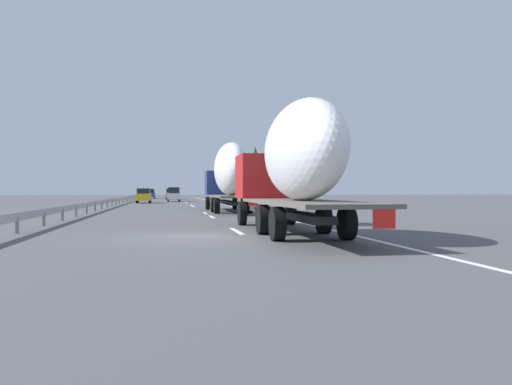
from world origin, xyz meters
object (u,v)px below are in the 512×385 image
at_px(truck_lead, 229,174).
at_px(car_blue_sedan, 150,194).
at_px(car_white_van, 174,195).
at_px(truck_trailing, 294,163).
at_px(car_yellow_coupe, 144,196).
at_px(car_silver_hatch, 171,194).
at_px(road_sign, 233,183).

distance_m(truck_lead, car_blue_sedan, 65.54).
bearing_deg(car_white_van, truck_trailing, -176.57).
xyz_separation_m(truck_trailing, car_yellow_coupe, (47.60, 7.13, -1.60)).
relative_size(truck_lead, car_yellow_coupe, 2.99).
height_order(car_silver_hatch, car_yellow_coupe, car_silver_hatch).
bearing_deg(truck_lead, car_yellow_coupe, 14.05).
bearing_deg(road_sign, car_blue_sedan, 13.73).
relative_size(car_blue_sedan, road_sign, 1.25).
height_order(car_blue_sedan, car_silver_hatch, car_silver_hatch).
relative_size(truck_trailing, road_sign, 4.02).
relative_size(truck_trailing, car_white_van, 3.31).
distance_m(car_silver_hatch, road_sign, 33.57).
height_order(truck_trailing, road_sign, truck_trailing).
xyz_separation_m(truck_trailing, car_white_van, (55.92, 3.35, -1.53)).
bearing_deg(car_white_van, car_blue_sedan, 8.26).
relative_size(truck_lead, truck_trailing, 1.04).
height_order(truck_lead, car_yellow_coupe, truck_lead).
height_order(truck_lead, truck_trailing, truck_lead).
height_order(car_blue_sedan, car_white_van, car_white_van).
relative_size(car_white_van, car_silver_hatch, 0.89).
xyz_separation_m(truck_lead, car_yellow_coupe, (28.48, 7.13, -1.78)).
height_order(truck_lead, car_silver_hatch, truck_lead).
bearing_deg(car_white_van, car_yellow_coupe, 155.58).
distance_m(truck_lead, road_sign, 22.11).
distance_m(truck_lead, truck_trailing, 19.12).
height_order(car_white_van, car_silver_hatch, car_white_van).
bearing_deg(road_sign, car_yellow_coupe, 57.18).
distance_m(car_white_van, road_sign, 16.31).
xyz_separation_m(car_silver_hatch, road_sign, (-32.88, -6.65, 1.40)).
bearing_deg(truck_lead, road_sign, -8.06).
bearing_deg(car_blue_sedan, car_yellow_coupe, -179.48).
bearing_deg(truck_trailing, truck_lead, 0.00).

